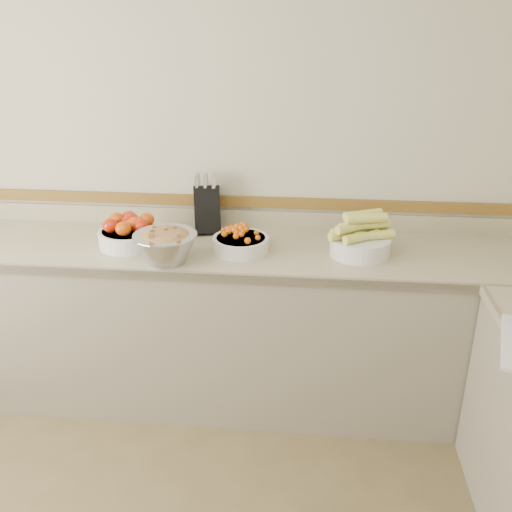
# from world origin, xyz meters

# --- Properties ---
(back_wall) EXTENTS (4.00, 0.00, 4.00)m
(back_wall) POSITION_xyz_m (0.00, 2.00, 1.30)
(back_wall) COLOR #B6B096
(back_wall) RESTS_ON ground_plane
(counter_back) EXTENTS (4.00, 0.65, 1.08)m
(counter_back) POSITION_xyz_m (0.00, 1.68, 0.45)
(counter_back) COLOR gray
(counter_back) RESTS_ON ground_plane
(knife_block) EXTENTS (0.17, 0.19, 0.34)m
(knife_block) POSITION_xyz_m (0.03, 1.90, 1.04)
(knife_block) COLOR black
(knife_block) RESTS_ON counter_back
(tomato_bowl) EXTENTS (0.32, 0.32, 0.15)m
(tomato_bowl) POSITION_xyz_m (-0.34, 1.67, 0.97)
(tomato_bowl) COLOR silver
(tomato_bowl) RESTS_ON counter_back
(cherry_tomato_bowl) EXTENTS (0.29, 0.29, 0.16)m
(cherry_tomato_bowl) POSITION_xyz_m (0.24, 1.64, 0.95)
(cherry_tomato_bowl) COLOR silver
(cherry_tomato_bowl) RESTS_ON counter_back
(corn_bowl) EXTENTS (0.33, 0.30, 0.22)m
(corn_bowl) POSITION_xyz_m (0.84, 1.65, 0.98)
(corn_bowl) COLOR silver
(corn_bowl) RESTS_ON counter_back
(rhubarb_bowl) EXTENTS (0.31, 0.31, 0.18)m
(rhubarb_bowl) POSITION_xyz_m (-0.10, 1.47, 0.99)
(rhubarb_bowl) COLOR #B2B2BA
(rhubarb_bowl) RESTS_ON counter_back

